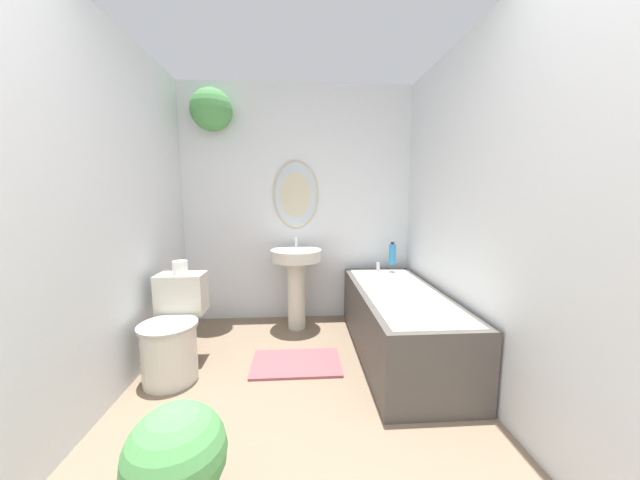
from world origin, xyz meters
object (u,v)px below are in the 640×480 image
Objects in this scene: shampoo_bottle at (392,254)px; toilet_paper_roll at (180,267)px; toilet at (173,334)px; potted_plant at (177,461)px; bathtub at (399,321)px; pedestal_sink at (296,273)px.

toilet_paper_roll is (-1.84, -0.63, 0.03)m from shampoo_bottle.
toilet is at bearing -90.00° from toilet_paper_roll.
potted_plant is at bearing -68.81° from toilet.
shampoo_bottle is at bearing 79.20° from bathtub.
toilet is at bearing -138.59° from pedestal_sink.
pedestal_sink is 1.72× the size of potted_plant.
bathtub is 14.89× the size of toilet_paper_roll.
potted_plant is (-1.28, -1.33, 0.01)m from bathtub.
potted_plant is (-1.40, -1.98, -0.43)m from shampoo_bottle.
toilet is 1.37× the size of potted_plant.
pedestal_sink is 0.54× the size of bathtub.
pedestal_sink is 1.07m from toilet_paper_roll.
toilet reaches higher than bathtub.
toilet_paper_roll is at bearing -161.00° from shampoo_bottle.
bathtub is 0.79m from shampoo_bottle.
potted_plant is 4.66× the size of toilet_paper_roll.
shampoo_bottle is (0.12, 0.65, 0.44)m from bathtub.
bathtub is at bearing -34.96° from pedestal_sink.
bathtub is at bearing 46.22° from potted_plant.
toilet is 0.79× the size of pedestal_sink.
bathtub is at bearing -0.39° from toilet_paper_roll.
potted_plant is at bearing -71.83° from toilet_paper_roll.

